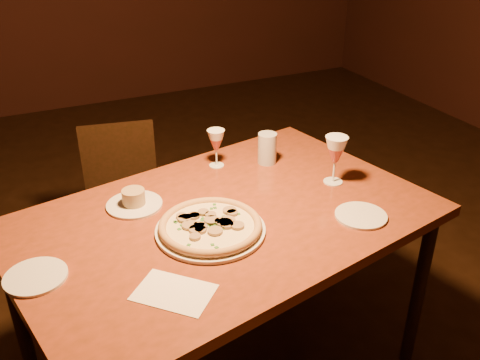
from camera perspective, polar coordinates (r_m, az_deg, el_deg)
name	(u,v)px	position (r m, az deg, el deg)	size (l,w,h in m)	color
dining_table	(224,232)	(1.91, -1.69, -5.52)	(1.60, 1.20, 0.77)	maroon
chair_far	(123,193)	(2.76, -12.35, -1.42)	(0.43, 0.43, 0.77)	black
pizza_plate	(210,227)	(1.78, -3.18, -4.98)	(0.37, 0.37, 0.04)	silver
ramekin_saucer	(134,201)	(1.96, -11.24, -2.19)	(0.20, 0.20, 0.06)	silver
wine_glass_far	(216,148)	(2.18, -2.55, 3.41)	(0.07, 0.07, 0.16)	#B14B49
wine_glass_right	(335,160)	(2.07, 10.09, 2.11)	(0.09, 0.09, 0.19)	#B14B49
water_tumbler	(267,148)	(2.21, 2.92, 3.40)	(0.08, 0.08, 0.13)	#ADB5BD
side_plate_left	(36,277)	(1.70, -20.97, -9.60)	(0.18, 0.18, 0.01)	silver
side_plate_near	(361,216)	(1.91, 12.77, -3.73)	(0.18, 0.18, 0.01)	silver
menu_card	(174,292)	(1.55, -7.05, -11.80)	(0.15, 0.22, 0.00)	white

